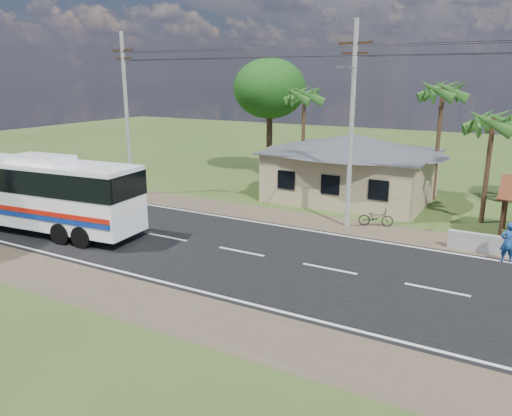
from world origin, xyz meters
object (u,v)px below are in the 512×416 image
at_px(person, 508,242).
at_px(motorcycle, 376,217).
at_px(small_car, 109,194).
at_px(coach_bus, 29,187).

bearing_deg(person, motorcycle, -43.56).
relative_size(person, small_car, 0.43).
relative_size(coach_bus, motorcycle, 7.13).
height_order(motorcycle, person, person).
relative_size(motorcycle, small_car, 0.44).
distance_m(motorcycle, small_car, 16.87).
distance_m(person, small_car, 23.19).
bearing_deg(motorcycle, small_car, 83.75).
bearing_deg(motorcycle, coach_bus, 101.29).
height_order(motorcycle, small_car, small_car).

